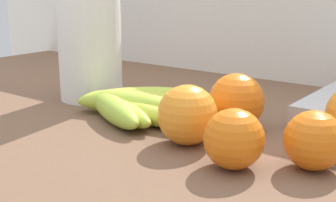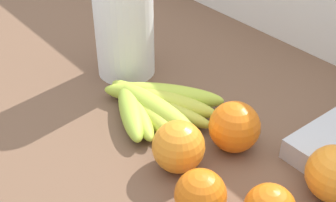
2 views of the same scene
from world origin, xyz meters
name	(u,v)px [view 1 (image 1 of 2)]	position (x,y,z in m)	size (l,w,h in m)	color
wall_back	(289,177)	(0.00, 0.38, 0.65)	(2.00, 0.06, 1.30)	silver
banana_bunch	(135,106)	(-0.09, -0.05, 0.90)	(0.22, 0.21, 0.04)	#A9CB3F
orange_front	(314,141)	(0.20, -0.08, 0.91)	(0.07, 0.07, 0.07)	orange
orange_far_right	(236,101)	(0.06, 0.00, 0.92)	(0.08, 0.08, 0.08)	orange
orange_back_right	(187,115)	(0.04, -0.10, 0.92)	(0.08, 0.08, 0.08)	orange
orange_back_left	(234,139)	(0.13, -0.13, 0.91)	(0.07, 0.07, 0.07)	orange
paper_towel_roll	(89,27)	(-0.24, 0.00, 1.01)	(0.11, 0.11, 0.29)	white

